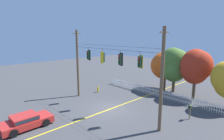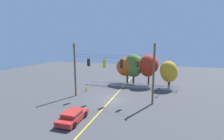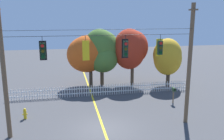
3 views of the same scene
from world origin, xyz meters
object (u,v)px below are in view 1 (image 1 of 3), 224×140
autumn_maple_near_fence (165,65)px  autumn_maple_mid (174,65)px  fire_hydrant (98,89)px  parked_car (26,121)px  autumn_oak_far_east (197,66)px  traffic_signal_northbound_secondary (140,62)px  traffic_signal_northbound_primary (88,55)px  traffic_signal_eastbound_side (120,59)px  roadside_mailbox (190,108)px  traffic_signal_southbound_primary (103,57)px

autumn_maple_near_fence → autumn_maple_mid: 1.54m
fire_hydrant → autumn_maple_near_fence: bearing=55.3°
autumn_maple_near_fence → parked_car: bearing=-95.9°
autumn_oak_far_east → traffic_signal_northbound_secondary: bearing=-94.4°
traffic_signal_northbound_primary → traffic_signal_northbound_secondary: bearing=-0.0°
traffic_signal_northbound_primary → autumn_oak_far_east: bearing=50.5°
traffic_signal_northbound_secondary → fire_hydrant: (-9.25, 2.74, -5.04)m
traffic_signal_eastbound_side → roadside_mailbox: (5.30, 3.83, -4.29)m
traffic_signal_northbound_primary → traffic_signal_southbound_primary: size_ratio=0.96×
autumn_maple_mid → autumn_oak_far_east: size_ratio=1.00×
traffic_signal_northbound_primary → traffic_signal_northbound_secondary: 7.46m
autumn_maple_mid → fire_hydrant: size_ratio=7.43×
fire_hydrant → roadside_mailbox: bearing=5.1°
traffic_signal_southbound_primary → parked_car: traffic_signal_southbound_primary is taller
parked_car → roadside_mailbox: size_ratio=2.93×
parked_car → fire_hydrant: bearing=108.4°
autumn_maple_near_fence → roadside_mailbox: autumn_maple_near_fence is taller
traffic_signal_southbound_primary → parked_car: bearing=-96.4°
autumn_maple_near_fence → autumn_maple_mid: autumn_maple_mid is taller
roadside_mailbox → autumn_maple_mid: bearing=128.9°
parked_car → roadside_mailbox: 14.53m
traffic_signal_eastbound_side → traffic_signal_northbound_secondary: size_ratio=1.04×
autumn_maple_near_fence → autumn_oak_far_east: 4.68m
traffic_signal_eastbound_side → autumn_oak_far_east: bearing=72.7°
traffic_signal_northbound_secondary → parked_car: 10.83m
traffic_signal_eastbound_side → autumn_maple_mid: traffic_signal_eastbound_side is taller
traffic_signal_eastbound_side → autumn_maple_near_fence: traffic_signal_eastbound_side is taller
traffic_signal_southbound_primary → autumn_maple_mid: 10.84m
traffic_signal_northbound_secondary → autumn_maple_near_fence: 11.37m
traffic_signal_northbound_secondary → autumn_maple_mid: (-2.34, 10.40, -1.64)m
autumn_oak_far_east → fire_hydrant: autumn_oak_far_east is taller
autumn_maple_near_fence → traffic_signal_northbound_primary: bearing=-108.9°
traffic_signal_eastbound_side → roadside_mailbox: 7.82m
roadside_mailbox → traffic_signal_northbound_primary: bearing=-159.8°
traffic_signal_northbound_primary → autumn_maple_mid: traffic_signal_northbound_primary is taller
traffic_signal_eastbound_side → traffic_signal_northbound_secondary: same height
traffic_signal_northbound_primary → autumn_maple_near_fence: (3.60, 10.53, -1.89)m
traffic_signal_northbound_secondary → autumn_oak_far_east: bearing=85.6°
traffic_signal_eastbound_side → fire_hydrant: traffic_signal_eastbound_side is taller
traffic_signal_northbound_secondary → traffic_signal_eastbound_side: bearing=180.0°
traffic_signal_northbound_primary → traffic_signal_eastbound_side: size_ratio=0.98×
autumn_maple_near_fence → fire_hydrant: (-5.39, -7.79, -3.15)m
traffic_signal_northbound_secondary → traffic_signal_southbound_primary: bearing=-179.8°
autumn_maple_near_fence → parked_car: 18.66m
parked_car → fire_hydrant: parked_car is taller
traffic_signal_eastbound_side → autumn_oak_far_east: 10.55m
traffic_signal_southbound_primary → traffic_signal_eastbound_side: same height
traffic_signal_eastbound_side → autumn_maple_near_fence: (-1.52, 10.53, -1.88)m
traffic_signal_southbound_primary → traffic_signal_eastbound_side: (2.54, 0.02, 0.02)m
traffic_signal_southbound_primary → autumn_oak_far_east: (5.65, 10.01, -1.40)m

